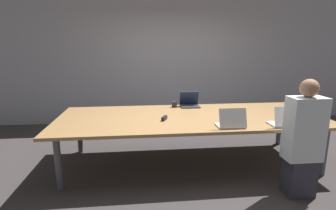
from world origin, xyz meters
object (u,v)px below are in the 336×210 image
object	(u,v)px
laptop_far_center	(190,102)
cup_far_center	(174,104)
person_near_right	(303,141)
stapler	(164,118)
laptop_near_right	(284,120)
cup_near_right	(302,122)
laptop_near_midright	(231,122)

from	to	relation	value
laptop_far_center	cup_far_center	bearing A→B (deg)	-175.63
person_near_right	laptop_far_center	world-z (taller)	person_near_right
laptop_far_center	stapler	bearing A→B (deg)	-122.76
laptop_near_right	person_near_right	size ratio (longest dim) A/B	0.24
laptop_near_right	laptop_far_center	bearing A→B (deg)	-51.14
person_near_right	cup_near_right	world-z (taller)	person_near_right
laptop_near_midright	laptop_far_center	bearing A→B (deg)	-76.17
laptop_near_right	cup_near_right	bearing A→B (deg)	-175.84
laptop_near_right	stapler	size ratio (longest dim) A/B	2.10
cup_far_center	stapler	world-z (taller)	cup_far_center
laptop_near_right	cup_far_center	distance (m)	1.74
laptop_near_midright	stapler	xyz separation A→B (m)	(-0.80, 0.43, -0.05)
person_near_right	cup_far_center	bearing A→B (deg)	-51.31
person_near_right	laptop_far_center	xyz separation A→B (m)	(-1.01, 1.61, 0.13)
person_near_right	cup_near_right	xyz separation A→B (m)	(0.23, 0.40, 0.11)
person_near_right	stapler	xyz separation A→B (m)	(-1.51, 0.83, 0.09)
cup_near_right	laptop_far_center	world-z (taller)	laptop_far_center
laptop_near_right	cup_far_center	size ratio (longest dim) A/B	3.59
laptop_near_midright	stapler	bearing A→B (deg)	-28.35
cup_far_center	stapler	xyz separation A→B (m)	(-0.24, -0.76, -0.02)
laptop_near_right	stapler	bearing A→B (deg)	-16.70
laptop_near_midright	person_near_right	world-z (taller)	person_near_right
laptop_near_right	cup_near_right	size ratio (longest dim) A/B	3.43
laptop_near_right	cup_far_center	xyz separation A→B (m)	(-1.25, 1.21, -0.03)
laptop_near_right	stapler	distance (m)	1.56
laptop_near_right	stapler	xyz separation A→B (m)	(-1.49, 0.45, -0.05)
stapler	person_near_right	bearing A→B (deg)	-5.77
person_near_right	stapler	size ratio (longest dim) A/B	8.90
person_near_right	cup_far_center	world-z (taller)	person_near_right
cup_near_right	laptop_far_center	distance (m)	1.74
cup_near_right	laptop_near_right	bearing A→B (deg)	-175.84
laptop_near_midright	laptop_near_right	bearing A→B (deg)	178.71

